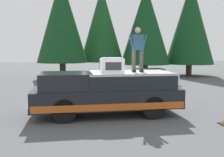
% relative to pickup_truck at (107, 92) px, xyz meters
% --- Properties ---
extents(ground_plane, '(90.00, 90.00, 0.00)m').
position_rel_pickup_truck_xyz_m(ground_plane, '(0.26, -0.19, -0.87)').
color(ground_plane, '#4C4F51').
extents(pickup_truck, '(2.01, 5.54, 1.65)m').
position_rel_pickup_truck_xyz_m(pickup_truck, '(0.00, 0.00, 0.00)').
color(pickup_truck, black).
rests_on(pickup_truck, ground).
extents(compressor_unit, '(0.65, 0.84, 0.56)m').
position_rel_pickup_truck_xyz_m(compressor_unit, '(-0.18, -0.18, 1.05)').
color(compressor_unit, silver).
rests_on(compressor_unit, pickup_truck).
extents(person_on_truck_bed, '(0.29, 0.72, 1.69)m').
position_rel_pickup_truck_xyz_m(person_on_truck_bed, '(-0.03, -1.20, 1.68)').
color(person_on_truck_bed, '#423D38').
rests_on(person_on_truck_bed, pickup_truck).
extents(parked_car_white, '(1.64, 4.10, 1.16)m').
position_rel_pickup_truck_xyz_m(parked_car_white, '(8.15, -4.21, -0.29)').
color(parked_car_white, white).
rests_on(parked_car_white, ground).
extents(conifer_far_left, '(4.59, 4.59, 9.06)m').
position_rel_pickup_truck_xyz_m(conifer_far_left, '(13.91, -10.10, 4.22)').
color(conifer_far_left, '#4C3826').
rests_on(conifer_far_left, ground).
extents(conifer_left, '(4.56, 4.56, 8.40)m').
position_rel_pickup_truck_xyz_m(conifer_left, '(13.53, -5.56, 3.90)').
color(conifer_left, '#4C3826').
rests_on(conifer_left, ground).
extents(conifer_center_left, '(4.11, 4.11, 8.46)m').
position_rel_pickup_truck_xyz_m(conifer_center_left, '(15.10, -1.73, 4.03)').
color(conifer_center_left, '#4C3826').
rests_on(conifer_center_left, ground).
extents(conifer_center_right, '(4.34, 4.34, 8.75)m').
position_rel_pickup_truck_xyz_m(conifer_center_right, '(13.20, 1.96, 4.20)').
color(conifer_center_right, '#4C3826').
rests_on(conifer_center_right, ground).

